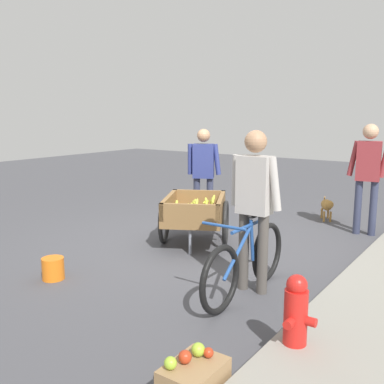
# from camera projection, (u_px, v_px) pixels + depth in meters

# --- Properties ---
(ground_plane) EXTENTS (24.00, 24.00, 0.00)m
(ground_plane) POSITION_uv_depth(u_px,v_px,m) (190.00, 243.00, 6.40)
(ground_plane) COLOR #47474C
(fruit_cart) EXTENTS (1.81, 1.44, 0.71)m
(fruit_cart) POSITION_uv_depth(u_px,v_px,m) (195.00, 214.00, 6.28)
(fruit_cart) COLOR olive
(fruit_cart) RESTS_ON ground
(vendor_person) EXTENTS (0.34, 0.51, 1.59)m
(vendor_person) POSITION_uv_depth(u_px,v_px,m) (203.00, 168.00, 7.31)
(vendor_person) COLOR #333851
(vendor_person) RESTS_ON ground
(bicycle) EXTENTS (1.66, 0.46, 0.85)m
(bicycle) POSITION_uv_depth(u_px,v_px,m) (246.00, 263.00, 4.51)
(bicycle) COLOR black
(bicycle) RESTS_ON ground
(cyclist_person) EXTENTS (0.23, 0.56, 1.68)m
(cyclist_person) POSITION_uv_depth(u_px,v_px,m) (254.00, 196.00, 4.52)
(cyclist_person) COLOR #4C4742
(cyclist_person) RESTS_ON ground
(dog) EXTENTS (0.61, 0.38, 0.40)m
(dog) POSITION_uv_depth(u_px,v_px,m) (327.00, 205.00, 7.67)
(dog) COLOR #AD7A38
(dog) RESTS_ON ground
(fire_hydrant) EXTENTS (0.25, 0.25, 0.67)m
(fire_hydrant) POSITION_uv_depth(u_px,v_px,m) (296.00, 317.00, 3.35)
(fire_hydrant) COLOR red
(fire_hydrant) RESTS_ON ground
(plastic_bucket) EXTENTS (0.25, 0.25, 0.25)m
(plastic_bucket) POSITION_uv_depth(u_px,v_px,m) (53.00, 268.00, 5.00)
(plastic_bucket) COLOR orange
(plastic_bucket) RESTS_ON ground
(apple_crate) EXTENTS (0.44, 0.32, 0.32)m
(apple_crate) POSITION_uv_depth(u_px,v_px,m) (194.00, 377.00, 2.95)
(apple_crate) COLOR #99754C
(apple_crate) RESTS_ON ground
(bystander_person) EXTENTS (0.25, 0.60, 1.69)m
(bystander_person) POSITION_uv_depth(u_px,v_px,m) (368.00, 169.00, 6.67)
(bystander_person) COLOR #333851
(bystander_person) RESTS_ON ground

